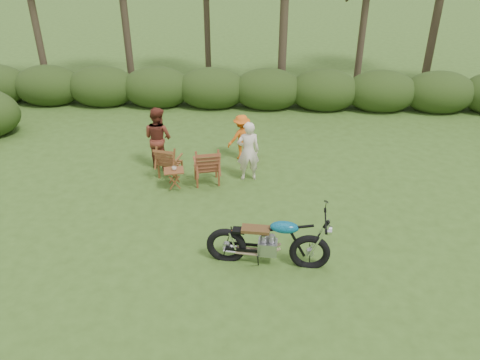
# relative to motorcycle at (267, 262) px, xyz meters

# --- Properties ---
(ground) EXTENTS (80.00, 80.00, 0.00)m
(ground) POSITION_rel_motorcycle_xyz_m (-0.03, -0.08, 0.00)
(ground) COLOR #344F1A
(ground) RESTS_ON ground
(motorcycle) EXTENTS (2.32, 1.03, 1.29)m
(motorcycle) POSITION_rel_motorcycle_xyz_m (0.00, 0.00, 0.00)
(motorcycle) COLOR #0E8CBB
(motorcycle) RESTS_ON ground
(lawn_chair_right) EXTENTS (0.84, 0.84, 1.01)m
(lawn_chair_right) POSITION_rel_motorcycle_xyz_m (-1.55, 3.15, 0.00)
(lawn_chair_right) COLOR brown
(lawn_chair_right) RESTS_ON ground
(lawn_chair_left) EXTENTS (0.72, 0.72, 0.90)m
(lawn_chair_left) POSITION_rel_motorcycle_xyz_m (-2.55, 3.47, 0.00)
(lawn_chair_left) COLOR brown
(lawn_chair_left) RESTS_ON ground
(side_table) EXTENTS (0.58, 0.52, 0.52)m
(side_table) POSITION_rel_motorcycle_xyz_m (-2.32, 2.81, 0.26)
(side_table) COLOR brown
(side_table) RESTS_ON ground
(cup) EXTENTS (0.13, 0.13, 0.09)m
(cup) POSITION_rel_motorcycle_xyz_m (-2.31, 2.80, 0.56)
(cup) COLOR beige
(cup) RESTS_ON side_table
(adult_a) EXTENTS (0.64, 0.48, 1.58)m
(adult_a) POSITION_rel_motorcycle_xyz_m (-0.51, 3.41, 0.00)
(adult_a) COLOR beige
(adult_a) RESTS_ON ground
(adult_b) EXTENTS (1.03, 0.96, 1.69)m
(adult_b) POSITION_rel_motorcycle_xyz_m (-2.93, 3.99, 0.00)
(adult_b) COLOR maroon
(adult_b) RESTS_ON ground
(child) EXTENTS (0.96, 0.85, 1.29)m
(child) POSITION_rel_motorcycle_xyz_m (-0.74, 4.61, 0.00)
(child) COLOR #D85C14
(child) RESTS_ON ground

